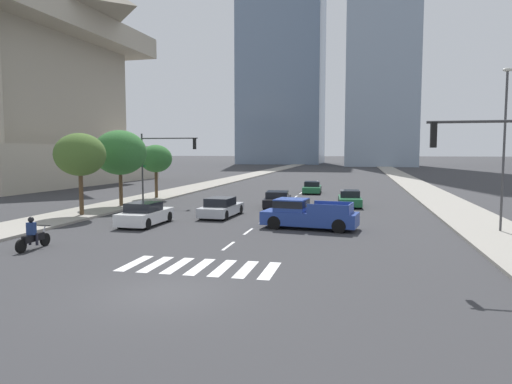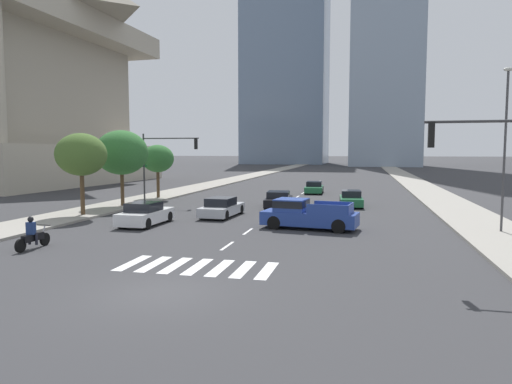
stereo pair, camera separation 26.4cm
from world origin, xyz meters
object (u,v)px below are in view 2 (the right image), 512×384
at_px(sedan_green_2, 351,199).
at_px(traffic_signal_far, 164,155).
at_px(street_lamp_east, 505,139).
at_px(street_tree_nearest, 81,155).
at_px(traffic_signal_near, 498,162).
at_px(street_tree_third, 158,159).
at_px(pickup_truck, 305,214).
at_px(sedan_white_4, 145,214).
at_px(street_tree_second, 121,153).
at_px(motorcycle_lead, 33,236).
at_px(sedan_black_0, 279,200).
at_px(sedan_green_1, 314,188).
at_px(sedan_silver_3, 222,208).

bearing_deg(sedan_green_2, traffic_signal_far, -87.07).
xyz_separation_m(street_lamp_east, street_tree_nearest, (-25.48, 0.95, -0.88)).
bearing_deg(traffic_signal_near, sedan_green_2, -75.03).
bearing_deg(street_tree_third, sedan_green_2, -5.95).
height_order(pickup_truck, sedan_white_4, pickup_truck).
relative_size(sedan_white_4, street_tree_second, 0.73).
xyz_separation_m(motorcycle_lead, street_lamp_east, (21.62, 8.83, 4.45)).
xyz_separation_m(traffic_signal_far, street_tree_third, (-2.26, 3.57, -0.40)).
relative_size(pickup_truck, street_tree_nearest, 1.02).
bearing_deg(sedan_white_4, street_tree_third, 23.30).
distance_m(sedan_green_2, street_tree_third, 17.78).
distance_m(sedan_black_0, sedan_green_2, 5.86).
bearing_deg(pickup_truck, street_tree_nearest, 2.04).
relative_size(traffic_signal_far, street_lamp_east, 0.67).
distance_m(traffic_signal_near, street_tree_nearest, 24.95).
bearing_deg(traffic_signal_near, pickup_truck, -48.25).
distance_m(sedan_white_4, traffic_signal_near, 19.13).
distance_m(sedan_white_4, street_tree_nearest, 7.07).
bearing_deg(sedan_green_1, motorcycle_lead, -19.51).
relative_size(sedan_black_0, sedan_silver_3, 1.03).
distance_m(pickup_truck, traffic_signal_far, 16.49).
height_order(sedan_white_4, street_lamp_east, street_lamp_east).
bearing_deg(sedan_black_0, street_tree_third, 67.68).
relative_size(sedan_silver_3, sedan_white_4, 1.09).
height_order(traffic_signal_near, street_tree_second, street_tree_second).
height_order(traffic_signal_near, street_lamp_east, street_lamp_east).
xyz_separation_m(sedan_white_4, street_tree_third, (-5.68, 14.17, 3.06)).
height_order(sedan_black_0, sedan_silver_3, sedan_silver_3).
distance_m(traffic_signal_far, street_tree_nearest, 8.59).
height_order(sedan_green_1, sedan_white_4, sedan_white_4).
height_order(traffic_signal_near, street_tree_nearest, traffic_signal_near).
xyz_separation_m(sedan_black_0, street_tree_second, (-11.88, -2.79, 3.69)).
xyz_separation_m(pickup_truck, street_tree_third, (-15.11, 13.37, 2.88)).
bearing_deg(sedan_green_1, sedan_green_2, 17.95).
relative_size(sedan_green_1, street_tree_second, 0.73).
relative_size(sedan_green_1, sedan_white_4, 1.00).
bearing_deg(street_tree_nearest, street_lamp_east, -2.12).
bearing_deg(traffic_signal_near, motorcycle_lead, -1.07).
bearing_deg(sedan_green_1, sedan_black_0, -8.91).
bearing_deg(street_tree_nearest, sedan_green_2, 30.00).
distance_m(street_tree_nearest, street_tree_second, 5.33).
distance_m(traffic_signal_far, street_tree_second, 3.73).
bearing_deg(traffic_signal_far, street_tree_nearest, -105.25).
height_order(sedan_white_4, street_tree_nearest, street_tree_nearest).
xyz_separation_m(pickup_truck, sedan_black_0, (-3.23, 9.62, -0.23)).
bearing_deg(street_lamp_east, sedan_white_4, -176.05).
xyz_separation_m(motorcycle_lead, sedan_black_0, (8.02, 17.89, 0.00)).
xyz_separation_m(traffic_signal_near, street_lamp_east, (2.67, 9.18, 1.01)).
bearing_deg(pickup_truck, street_tree_third, -33.76).
bearing_deg(motorcycle_lead, sedan_silver_3, -23.58).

